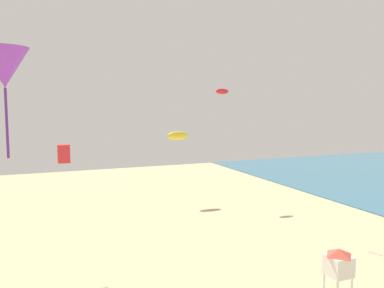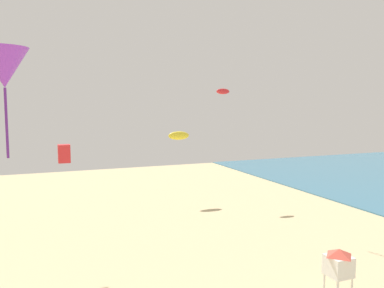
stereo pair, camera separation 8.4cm
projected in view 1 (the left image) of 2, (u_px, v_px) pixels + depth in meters
lifeguard_stand at (339, 263)px, 18.84m from camera, size 1.10×1.10×2.55m
kite_purple_delta at (4, 68)px, 13.52m from camera, size 1.73×1.73×3.92m
kite_red_box at (64, 154)px, 22.58m from camera, size 0.68×0.68×1.07m
kite_yellow_parafoil_2 at (178, 136)px, 38.22m from camera, size 2.16×0.60×0.84m
kite_red_parafoil at (222, 91)px, 38.16m from camera, size 1.43×0.40×0.56m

